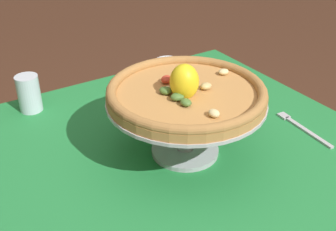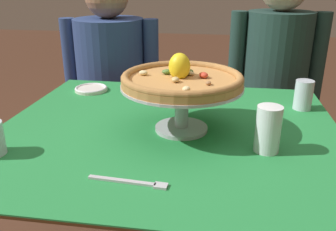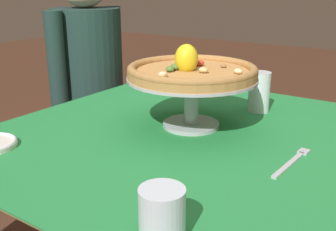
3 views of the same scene
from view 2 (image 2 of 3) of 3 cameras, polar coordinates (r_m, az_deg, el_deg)
dining_table at (r=1.21m, az=-0.02°, el=-7.02°), size 1.10×0.99×0.77m
pizza_stand at (r=1.11m, az=2.21°, el=2.86°), size 0.38×0.38×0.15m
pizza at (r=1.09m, az=2.23°, el=5.93°), size 0.37×0.37×0.10m
water_glass_side_right at (r=1.03m, az=15.64°, el=-2.43°), size 0.07×0.07×0.13m
water_glass_back_right at (r=1.40m, az=20.75°, el=2.79°), size 0.07×0.07×0.11m
side_plate at (r=1.57m, az=-12.17°, el=4.19°), size 0.14×0.14×0.02m
dinner_fork at (r=0.87m, az=-5.72°, el=-10.53°), size 0.20×0.03×0.01m
diner_left at (r=2.02m, az=-8.87°, el=3.59°), size 0.52×0.38×1.24m
diner_right at (r=1.97m, az=16.28°, el=2.80°), size 0.48×0.34×1.29m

